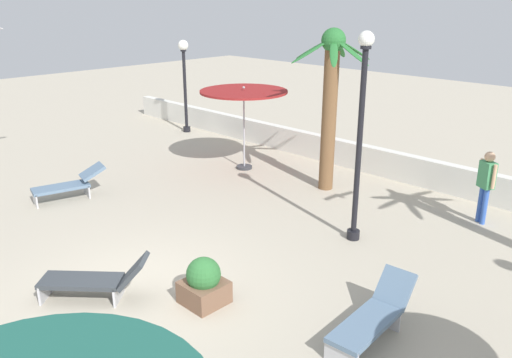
% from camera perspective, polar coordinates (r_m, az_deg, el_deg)
% --- Properties ---
extents(ground_plane, '(56.00, 56.00, 0.00)m').
position_cam_1_polar(ground_plane, '(9.89, -12.91, -11.93)').
color(ground_plane, '#B2A893').
extents(boundary_wall, '(25.20, 0.30, 0.80)m').
position_cam_1_polar(boundary_wall, '(15.71, 14.81, 1.46)').
color(boundary_wall, silver).
rests_on(boundary_wall, ground_plane).
extents(patio_umbrella_2, '(2.60, 2.60, 2.54)m').
position_cam_1_polar(patio_umbrella_2, '(15.64, -1.34, 9.09)').
color(patio_umbrella_2, '#333338').
rests_on(patio_umbrella_2, ground_plane).
extents(palm_tree_0, '(2.32, 2.19, 4.30)m').
position_cam_1_polar(palm_tree_0, '(13.95, 8.12, 9.35)').
color(palm_tree_0, brown).
rests_on(palm_tree_0, ground_plane).
extents(lamp_post_0, '(0.32, 0.32, 4.42)m').
position_cam_1_polar(lamp_post_0, '(10.95, 11.29, 5.37)').
color(lamp_post_0, black).
rests_on(lamp_post_0, ground_plane).
extents(lamp_post_1, '(0.39, 0.39, 3.50)m').
position_cam_1_polar(lamp_post_1, '(20.40, -7.80, 11.27)').
color(lamp_post_1, black).
rests_on(lamp_post_1, ground_plane).
extents(lounge_chair_0, '(1.77, 1.67, 0.83)m').
position_cam_1_polar(lounge_chair_0, '(9.69, -17.11, -10.43)').
color(lounge_chair_0, '#B7B7BC').
rests_on(lounge_chair_0, ground_plane).
extents(lounge_chair_1, '(0.68, 1.92, 0.84)m').
position_cam_1_polar(lounge_chair_1, '(8.53, 12.63, -14.36)').
color(lounge_chair_1, '#B7B7BC').
rests_on(lounge_chair_1, ground_plane).
extents(lounge_chair_2, '(0.98, 1.93, 0.82)m').
position_cam_1_polar(lounge_chair_2, '(14.49, -19.64, -0.53)').
color(lounge_chair_2, '#B7B7BC').
rests_on(lounge_chair_2, ground_plane).
extents(guest_0, '(0.49, 0.40, 1.74)m').
position_cam_1_polar(guest_0, '(13.10, 23.78, -0.11)').
color(guest_0, '#3359B2').
rests_on(guest_0, ground_plane).
extents(planter, '(0.70, 0.70, 0.85)m').
position_cam_1_polar(planter, '(9.22, -5.70, -11.18)').
color(planter, brown).
rests_on(planter, ground_plane).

